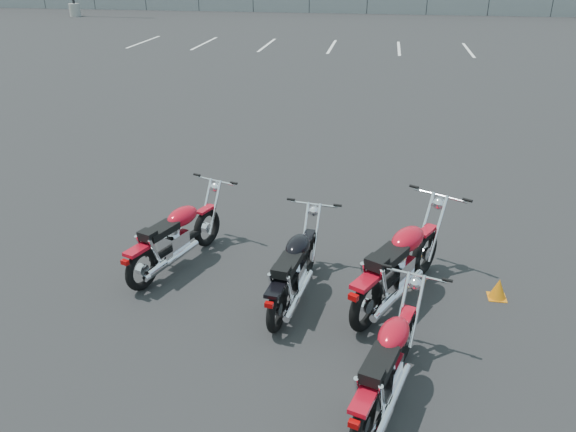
% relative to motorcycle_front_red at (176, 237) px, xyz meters
% --- Properties ---
extents(ground, '(120.00, 120.00, 0.00)m').
position_rel_motorcycle_front_red_xyz_m(ground, '(1.26, -0.13, -0.44)').
color(ground, black).
rests_on(ground, ground).
extents(motorcycle_front_red, '(1.08, 1.96, 0.97)m').
position_rel_motorcycle_front_red_xyz_m(motorcycle_front_red, '(0.00, 0.00, 0.00)').
color(motorcycle_front_red, black).
rests_on(motorcycle_front_red, ground).
extents(motorcycle_second_black, '(0.74, 1.93, 0.95)m').
position_rel_motorcycle_front_red_xyz_m(motorcycle_second_black, '(1.71, -0.56, -0.01)').
color(motorcycle_second_black, black).
rests_on(motorcycle_second_black, ground).
extents(motorcycle_third_red, '(1.44, 2.14, 1.09)m').
position_rel_motorcycle_front_red_xyz_m(motorcycle_third_red, '(2.96, -0.36, 0.05)').
color(motorcycle_third_red, black).
rests_on(motorcycle_third_red, ground).
extents(motorcycle_rear_red, '(0.95, 1.90, 0.94)m').
position_rel_motorcycle_front_red_xyz_m(motorcycle_rear_red, '(2.84, -2.13, -0.02)').
color(motorcycle_rear_red, black).
rests_on(motorcycle_rear_red, ground).
extents(training_cone_near, '(0.25, 0.25, 0.29)m').
position_rel_motorcycle_front_red_xyz_m(training_cone_near, '(3.12, 0.05, -0.30)').
color(training_cone_near, orange).
rests_on(training_cone_near, ground).
extents(training_cone_far, '(0.22, 0.22, 0.27)m').
position_rel_motorcycle_front_red_xyz_m(training_cone_far, '(4.21, -0.11, -0.31)').
color(training_cone_far, orange).
rests_on(training_cone_far, ground).
extents(chainlink_fence, '(80.06, 0.06, 1.80)m').
position_rel_motorcycle_front_red_xyz_m(chainlink_fence, '(1.26, 34.87, 0.46)').
color(chainlink_fence, slate).
rests_on(chainlink_fence, ground).
extents(parking_line_stripes, '(15.12, 4.00, 0.01)m').
position_rel_motorcycle_front_red_xyz_m(parking_line_stripes, '(-1.24, 19.87, -0.44)').
color(parking_line_stripes, silver).
rests_on(parking_line_stripes, ground).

